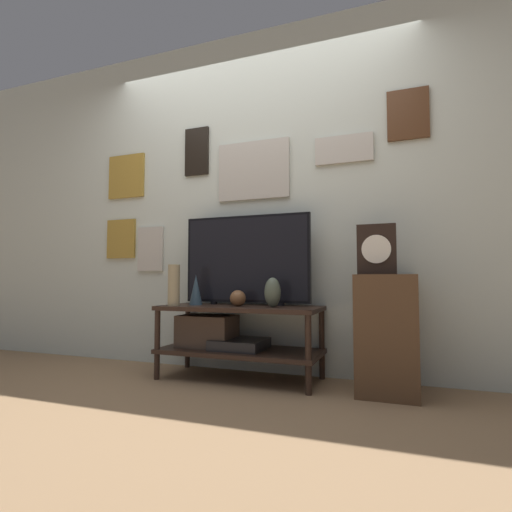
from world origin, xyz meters
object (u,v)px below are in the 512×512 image
object	(u,v)px
vase_slim_bronze	(196,290)
mantel_clock	(377,250)
vase_urn_stoneware	(273,292)
vase_round_glass	(238,298)
television	(246,259)
vase_tall_ceramic	(174,285)

from	to	relation	value
vase_slim_bronze	mantel_clock	distance (m)	1.32
vase_urn_stoneware	mantel_clock	world-z (taller)	mantel_clock
vase_slim_bronze	mantel_clock	bearing A→B (deg)	0.70
vase_round_glass	vase_slim_bronze	bearing A→B (deg)	176.25
television	mantel_clock	size ratio (longest dim) A/B	3.04
vase_slim_bronze	vase_urn_stoneware	bearing A→B (deg)	-4.07
mantel_clock	vase_urn_stoneware	bearing A→B (deg)	-175.00
vase_tall_ceramic	vase_slim_bronze	world-z (taller)	vase_tall_ceramic
vase_urn_stoneware	vase_tall_ceramic	bearing A→B (deg)	-172.00
television	vase_round_glass	size ratio (longest dim) A/B	8.59
mantel_clock	vase_slim_bronze	bearing A→B (deg)	-179.30
vase_round_glass	vase_slim_bronze	distance (m)	0.36
television	vase_round_glass	world-z (taller)	television
vase_urn_stoneware	vase_round_glass	xyz separation A→B (m)	(-0.26, 0.02, -0.04)
television	vase_slim_bronze	size ratio (longest dim) A/B	4.35
vase_round_glass	television	bearing A→B (deg)	88.18
television	vase_tall_ceramic	world-z (taller)	television
vase_urn_stoneware	television	bearing A→B (deg)	147.98
vase_tall_ceramic	vase_slim_bronze	size ratio (longest dim) A/B	1.32
vase_slim_bronze	vase_tall_ceramic	bearing A→B (deg)	-124.67
vase_urn_stoneware	mantel_clock	bearing A→B (deg)	5.00
vase_urn_stoneware	vase_slim_bronze	xyz separation A→B (m)	(-0.61, 0.04, 0.01)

